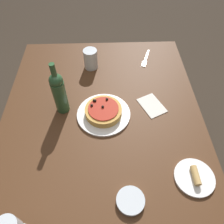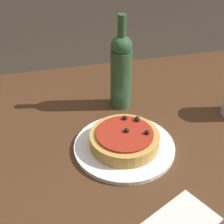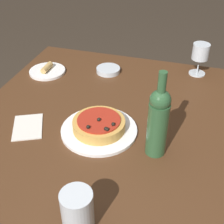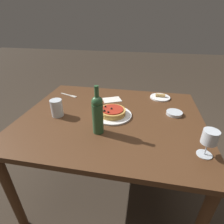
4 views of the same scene
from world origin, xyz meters
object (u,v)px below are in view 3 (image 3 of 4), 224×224
object	(u,v)px
dinner_plate	(99,130)
pizza	(99,124)
dining_table	(101,150)
wine_glass	(200,53)
side_plate	(47,71)
water_cup	(77,211)
side_bowl	(108,70)
wine_bottle	(158,121)

from	to	relation	value
dinner_plate	pizza	bearing A→B (deg)	-143.32
dining_table	wine_glass	size ratio (longest dim) A/B	8.45
side_plate	water_cup	bearing A→B (deg)	-148.49
dining_table	side_plate	world-z (taller)	side_plate
pizza	side_bowl	xyz separation A→B (m)	(0.45, 0.10, -0.02)
dining_table	side_plate	xyz separation A→B (m)	(0.36, 0.39, 0.10)
wine_bottle	water_cup	xyz separation A→B (m)	(-0.34, 0.14, -0.07)
dining_table	wine_glass	world-z (taller)	wine_glass
dining_table	wine_glass	xyz separation A→B (m)	(0.56, -0.31, 0.20)
water_cup	side_plate	xyz separation A→B (m)	(0.75, 0.46, -0.05)
dining_table	pizza	bearing A→B (deg)	53.17
dining_table	water_cup	distance (m)	0.42
pizza	water_cup	size ratio (longest dim) A/B	1.54
wine_bottle	side_bowl	size ratio (longest dim) A/B	2.65
dinner_plate	pizza	size ratio (longest dim) A/B	1.46
dinner_plate	side_plate	world-z (taller)	side_plate
pizza	wine_glass	distance (m)	0.64
water_cup	side_plate	size ratio (longest dim) A/B	0.72
dining_table	side_plate	bearing A→B (deg)	47.18
pizza	dining_table	bearing A→B (deg)	-126.83
pizza	side_plate	size ratio (longest dim) A/B	1.11
wine_glass	wine_bottle	distance (m)	0.61
dining_table	water_cup	world-z (taller)	water_cup
dining_table	dinner_plate	size ratio (longest dim) A/B	4.61
dining_table	side_bowl	world-z (taller)	side_bowl
wine_glass	water_cup	bearing A→B (deg)	165.75
water_cup	side_bowl	bearing A→B (deg)	11.89
side_plate	dinner_plate	bearing A→B (deg)	-132.92
pizza	wine_glass	xyz separation A→B (m)	(0.55, -0.31, 0.08)
dinner_plate	pizza	distance (m)	0.03
wine_glass	side_plate	size ratio (longest dim) A/B	0.88
pizza	wine_bottle	world-z (taller)	wine_bottle
pizza	water_cup	distance (m)	0.40
dinner_plate	pizza	world-z (taller)	pizza
wine_bottle	side_plate	xyz separation A→B (m)	(0.41, 0.60, -0.12)
wine_bottle	side_bowl	xyz separation A→B (m)	(0.49, 0.32, -0.12)
dinner_plate	water_cup	size ratio (longest dim) A/B	2.25
wine_glass	side_plate	xyz separation A→B (m)	(-0.19, 0.70, -0.10)
side_plate	pizza	bearing A→B (deg)	-132.92
side_plate	wine_glass	bearing A→B (deg)	-74.53
side_bowl	dinner_plate	bearing A→B (deg)	-167.10
wine_glass	side_plate	world-z (taller)	wine_glass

